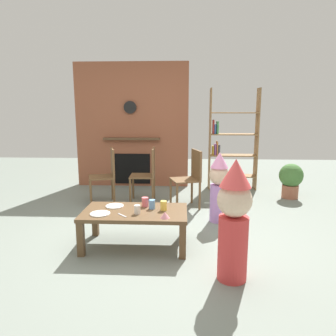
{
  "coord_description": "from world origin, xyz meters",
  "views": [
    {
      "loc": [
        0.35,
        -3.64,
        1.53
      ],
      "look_at": [
        0.15,
        0.4,
        0.77
      ],
      "focal_mm": 33.86,
      "sensor_mm": 36.0,
      "label": 1
    }
  ],
  "objects_px": {
    "paper_plate_front": "(115,206)",
    "dining_chair_middle": "(148,172)",
    "dining_chair_left": "(107,172)",
    "potted_plant_tall": "(291,179)",
    "child_with_cone_hat": "(234,217)",
    "bookshelf": "(229,143)",
    "paper_cup_center": "(152,204)",
    "paper_plate_rear": "(100,214)",
    "child_in_pink": "(219,185)",
    "paper_cup_near_right": "(145,202)",
    "coffee_table": "(135,216)",
    "birthday_cake_slice": "(165,215)",
    "dining_chair_right": "(191,175)",
    "paper_cup_near_left": "(137,210)",
    "paper_cup_far_left": "(164,206)"
  },
  "relations": [
    {
      "from": "paper_plate_front",
      "to": "dining_chair_middle",
      "type": "xyz_separation_m",
      "value": [
        0.21,
        1.58,
        0.09
      ]
    },
    {
      "from": "dining_chair_left",
      "to": "potted_plant_tall",
      "type": "bearing_deg",
      "value": 171.2
    },
    {
      "from": "child_with_cone_hat",
      "to": "bookshelf",
      "type": "bearing_deg",
      "value": -63.31
    },
    {
      "from": "paper_cup_center",
      "to": "potted_plant_tall",
      "type": "bearing_deg",
      "value": 42.14
    },
    {
      "from": "paper_plate_rear",
      "to": "child_in_pink",
      "type": "distance_m",
      "value": 1.69
    },
    {
      "from": "child_in_pink",
      "to": "paper_cup_near_right",
      "type": "bearing_deg",
      "value": -3.18
    },
    {
      "from": "coffee_table",
      "to": "dining_chair_middle",
      "type": "bearing_deg",
      "value": 91.52
    },
    {
      "from": "dining_chair_left",
      "to": "birthday_cake_slice",
      "type": "bearing_deg",
      "value": 102.52
    },
    {
      "from": "coffee_table",
      "to": "child_with_cone_hat",
      "type": "xyz_separation_m",
      "value": [
        0.98,
        -0.66,
        0.23
      ]
    },
    {
      "from": "dining_chair_right",
      "to": "dining_chair_middle",
      "type": "bearing_deg",
      "value": -36.33
    },
    {
      "from": "dining_chair_right",
      "to": "paper_cup_near_right",
      "type": "bearing_deg",
      "value": 49.38
    },
    {
      "from": "paper_cup_near_right",
      "to": "paper_cup_center",
      "type": "height_order",
      "value": "paper_cup_near_right"
    },
    {
      "from": "paper_cup_near_left",
      "to": "potted_plant_tall",
      "type": "relative_size",
      "value": 0.16
    },
    {
      "from": "paper_cup_near_left",
      "to": "birthday_cake_slice",
      "type": "bearing_deg",
      "value": -21.03
    },
    {
      "from": "bookshelf",
      "to": "paper_cup_center",
      "type": "relative_size",
      "value": 18.22
    },
    {
      "from": "paper_cup_near_right",
      "to": "paper_plate_front",
      "type": "xyz_separation_m",
      "value": [
        -0.35,
        -0.02,
        -0.05
      ]
    },
    {
      "from": "paper_plate_front",
      "to": "birthday_cake_slice",
      "type": "bearing_deg",
      "value": -30.71
    },
    {
      "from": "paper_cup_near_right",
      "to": "paper_cup_center",
      "type": "relative_size",
      "value": 1.02
    },
    {
      "from": "paper_cup_far_left",
      "to": "dining_chair_left",
      "type": "relative_size",
      "value": 0.12
    },
    {
      "from": "birthday_cake_slice",
      "to": "child_in_pink",
      "type": "bearing_deg",
      "value": 57.97
    },
    {
      "from": "paper_cup_far_left",
      "to": "dining_chair_middle",
      "type": "distance_m",
      "value": 1.73
    },
    {
      "from": "paper_cup_center",
      "to": "dining_chair_left",
      "type": "bearing_deg",
      "value": 119.78
    },
    {
      "from": "bookshelf",
      "to": "paper_cup_center",
      "type": "height_order",
      "value": "bookshelf"
    },
    {
      "from": "paper_plate_rear",
      "to": "potted_plant_tall",
      "type": "bearing_deg",
      "value": 38.85
    },
    {
      "from": "paper_cup_near_right",
      "to": "dining_chair_left",
      "type": "xyz_separation_m",
      "value": [
        -0.79,
        1.46,
        0.04
      ]
    },
    {
      "from": "bookshelf",
      "to": "dining_chair_middle",
      "type": "bearing_deg",
      "value": -145.89
    },
    {
      "from": "paper_cup_near_right",
      "to": "potted_plant_tall",
      "type": "xyz_separation_m",
      "value": [
        2.29,
        1.91,
        -0.13
      ]
    },
    {
      "from": "bookshelf",
      "to": "dining_chair_right",
      "type": "bearing_deg",
      "value": -121.9
    },
    {
      "from": "child_in_pink",
      "to": "paper_plate_front",
      "type": "bearing_deg",
      "value": -10.71
    },
    {
      "from": "paper_cup_far_left",
      "to": "child_with_cone_hat",
      "type": "bearing_deg",
      "value": -45.97
    },
    {
      "from": "paper_plate_front",
      "to": "potted_plant_tall",
      "type": "bearing_deg",
      "value": 36.17
    },
    {
      "from": "dining_chair_left",
      "to": "child_in_pink",
      "type": "bearing_deg",
      "value": 138.62
    },
    {
      "from": "paper_plate_rear",
      "to": "dining_chair_middle",
      "type": "relative_size",
      "value": 0.24
    },
    {
      "from": "bookshelf",
      "to": "coffee_table",
      "type": "distance_m",
      "value": 3.08
    },
    {
      "from": "coffee_table",
      "to": "child_with_cone_hat",
      "type": "relative_size",
      "value": 1.04
    },
    {
      "from": "bookshelf",
      "to": "dining_chair_middle",
      "type": "relative_size",
      "value": 2.11
    },
    {
      "from": "dining_chair_right",
      "to": "paper_cup_center",
      "type": "bearing_deg",
      "value": 53.84
    },
    {
      "from": "bookshelf",
      "to": "paper_plate_front",
      "type": "relative_size",
      "value": 9.22
    },
    {
      "from": "paper_plate_rear",
      "to": "potted_plant_tall",
      "type": "distance_m",
      "value": 3.52
    },
    {
      "from": "dining_chair_left",
      "to": "potted_plant_tall",
      "type": "height_order",
      "value": "dining_chair_left"
    },
    {
      "from": "bookshelf",
      "to": "dining_chair_right",
      "type": "xyz_separation_m",
      "value": [
        -0.75,
        -1.21,
        -0.36
      ]
    },
    {
      "from": "child_with_cone_hat",
      "to": "child_in_pink",
      "type": "xyz_separation_m",
      "value": [
        0.03,
        1.51,
        -0.08
      ]
    },
    {
      "from": "birthday_cake_slice",
      "to": "potted_plant_tall",
      "type": "height_order",
      "value": "potted_plant_tall"
    },
    {
      "from": "paper_cup_near_left",
      "to": "dining_chair_left",
      "type": "distance_m",
      "value": 1.88
    },
    {
      "from": "bookshelf",
      "to": "dining_chair_left",
      "type": "distance_m",
      "value": 2.39
    },
    {
      "from": "child_with_cone_hat",
      "to": "dining_chair_right",
      "type": "distance_m",
      "value": 2.17
    },
    {
      "from": "paper_cup_near_right",
      "to": "paper_cup_center",
      "type": "bearing_deg",
      "value": -43.13
    },
    {
      "from": "paper_cup_near_left",
      "to": "child_with_cone_hat",
      "type": "xyz_separation_m",
      "value": [
        0.94,
        -0.55,
        0.12
      ]
    },
    {
      "from": "dining_chair_left",
      "to": "dining_chair_right",
      "type": "distance_m",
      "value": 1.35
    },
    {
      "from": "paper_cup_far_left",
      "to": "dining_chair_middle",
      "type": "relative_size",
      "value": 0.12
    }
  ]
}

